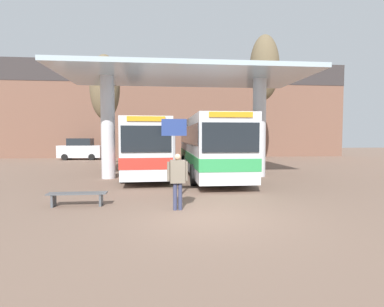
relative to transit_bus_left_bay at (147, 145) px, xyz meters
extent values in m
plane|color=#755B4C|center=(2.27, -10.11, -1.83)|extent=(100.00, 100.00, 0.00)
cube|color=brown|center=(2.27, 15.26, 3.53)|extent=(40.00, 0.50, 10.72)
cube|color=#332D2D|center=(2.27, 15.26, 7.69)|extent=(40.00, 0.58, 2.40)
cylinder|color=silver|center=(-2.07, -1.55, 1.02)|extent=(0.76, 0.76, 5.70)
cylinder|color=silver|center=(6.62, -1.55, 1.02)|extent=(0.76, 0.76, 5.70)
cube|color=#9EB2BC|center=(2.27, -1.55, 3.99)|extent=(13.69, 6.45, 0.24)
cube|color=silver|center=(0.00, 0.01, -0.02)|extent=(2.89, 10.76, 2.95)
cube|color=black|center=(0.00, 0.01, 0.54)|extent=(2.91, 10.33, 0.94)
cube|color=red|center=(0.00, 0.01, -0.68)|extent=(2.93, 10.80, 0.53)
cube|color=black|center=(0.25, -5.34, 0.42)|extent=(2.21, 0.16, 1.18)
cube|color=orange|center=(0.25, -5.34, 1.31)|extent=(1.68, 0.13, 0.22)
cylinder|color=black|center=(-1.05, -3.35, -1.31)|extent=(0.33, 1.05, 1.04)
cylinder|color=black|center=(1.35, -3.23, -1.31)|extent=(0.33, 1.05, 1.04)
cylinder|color=black|center=(-1.34, 2.88, -1.31)|extent=(0.33, 1.05, 1.04)
cylinder|color=black|center=(1.06, 2.99, -1.31)|extent=(0.33, 1.05, 1.04)
cube|color=silver|center=(3.73, -0.80, 0.03)|extent=(2.59, 11.83, 3.05)
cube|color=black|center=(3.73, -0.80, 0.61)|extent=(2.63, 11.36, 0.98)
cube|color=#2D934C|center=(3.73, -0.80, -0.66)|extent=(2.63, 11.87, 0.55)
cube|color=black|center=(3.73, -6.74, 0.49)|extent=(2.38, 0.06, 1.22)
cube|color=orange|center=(3.73, -6.74, 1.42)|extent=(1.81, 0.05, 0.22)
cylinder|color=black|center=(2.44, -4.46, -1.32)|extent=(0.28, 1.03, 1.03)
cylinder|color=black|center=(5.02, -4.46, -1.32)|extent=(0.28, 1.03, 1.03)
cylinder|color=black|center=(2.44, 2.46, -1.32)|extent=(0.28, 1.03, 1.03)
cylinder|color=black|center=(5.03, 2.46, -1.32)|extent=(0.28, 1.03, 1.03)
cube|color=#4C5156|center=(-1.92, -8.33, -1.39)|extent=(1.95, 0.44, 0.04)
cube|color=#4C5156|center=(-2.70, -8.33, -1.62)|extent=(0.07, 0.37, 0.42)
cube|color=#4C5156|center=(-1.14, -8.33, -1.62)|extent=(0.07, 0.37, 0.42)
cylinder|color=gray|center=(1.38, -7.98, -0.64)|extent=(0.09, 0.09, 2.39)
cube|color=navy|center=(1.38, -7.98, 0.86)|extent=(0.90, 0.06, 0.60)
cylinder|color=#333856|center=(1.35, -9.20, -1.39)|extent=(0.13, 0.13, 0.88)
cylinder|color=#333856|center=(1.52, -9.19, -1.39)|extent=(0.13, 0.13, 0.88)
cube|color=#706656|center=(1.44, -9.19, -0.59)|extent=(0.49, 0.28, 0.73)
sphere|color=tan|center=(1.44, -9.19, -0.12)|extent=(0.20, 0.20, 0.20)
cylinder|color=#706656|center=(1.15, -9.21, -0.58)|extent=(0.10, 0.10, 0.62)
cylinder|color=#706656|center=(1.72, -9.18, -0.58)|extent=(0.10, 0.10, 0.62)
cylinder|color=brown|center=(-3.90, 7.59, 0.68)|extent=(0.42, 0.42, 5.02)
ellipsoid|color=brown|center=(-3.90, 7.59, 4.70)|extent=(2.51, 2.51, 5.52)
cylinder|color=brown|center=(10.08, 7.69, 1.64)|extent=(0.39, 0.39, 6.95)
ellipsoid|color=brown|center=(10.08, 7.69, 6.70)|extent=(2.62, 2.62, 5.76)
cube|color=silver|center=(-7.35, 12.67, -1.00)|extent=(4.28, 1.84, 1.22)
cube|color=#1E2328|center=(-7.35, 12.67, -0.03)|extent=(2.37, 1.65, 0.72)
cylinder|color=black|center=(-6.01, 13.48, -1.52)|extent=(0.63, 0.24, 0.62)
cylinder|color=black|center=(-6.07, 11.77, -1.52)|extent=(0.63, 0.24, 0.62)
cylinder|color=black|center=(-8.64, 13.56, -1.52)|extent=(0.63, 0.24, 0.62)
cylinder|color=black|center=(-8.69, 11.85, -1.52)|extent=(0.63, 0.24, 0.62)
camera|label=1|loc=(0.97, -18.70, 0.54)|focal=28.00mm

